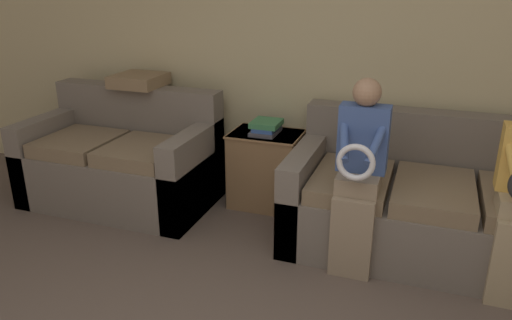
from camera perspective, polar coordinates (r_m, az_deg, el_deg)
The scene contains 7 objects.
wall_back at distance 3.97m, azimuth 9.90°, elevation 12.34°, with size 7.51×0.06×2.55m.
couch_main at distance 3.67m, azimuth 19.40°, elevation -4.95°, with size 1.94×1.00×0.89m.
couch_side at distance 4.32m, azimuth -14.99°, elevation -0.26°, with size 1.52×0.87×0.93m.
child_left_seated at distance 3.16m, azimuth 11.71°, elevation -1.12°, with size 0.31×0.38×1.24m.
side_shelf at distance 4.09m, azimuth 1.14°, elevation -0.97°, with size 0.57×0.42×0.63m.
book_stack at distance 3.97m, azimuth 1.19°, elevation 3.80°, with size 0.22×0.30×0.10m.
throw_pillow at distance 4.36m, azimuth -13.22°, elevation 8.87°, with size 0.40×0.40×0.10m.
Camera 1 is at (0.68, -1.13, 1.82)m, focal length 35.00 mm.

